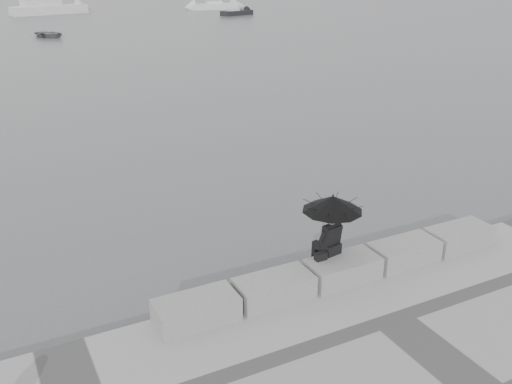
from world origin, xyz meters
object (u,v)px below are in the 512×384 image
small_motorboat (237,13)px  sailboat_right (214,5)px  seated_person (332,210)px  dinghy (50,34)px  motor_cruiser (49,7)px

small_motorboat → sailboat_right: bearing=69.4°
seated_person → dinghy: (1.44, 49.48, -1.74)m
seated_person → sailboat_right: 76.97m
small_motorboat → dinghy: bearing=-169.1°
seated_person → small_motorboat: bearing=57.6°
motor_cruiser → dinghy: size_ratio=2.95×
sailboat_right → small_motorboat: (-0.95, -9.75, -0.22)m
sailboat_right → dinghy: bearing=-130.0°
seated_person → motor_cruiser: (5.22, 74.73, -1.14)m
motor_cruiser → small_motorboat: size_ratio=2.17×
dinghy → motor_cruiser: bearing=46.1°
sailboat_right → seated_person: bearing=-101.2°
motor_cruiser → seated_person: bearing=-104.6°
small_motorboat → motor_cruiser: bearing=134.5°
seated_person → small_motorboat: seated_person is taller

